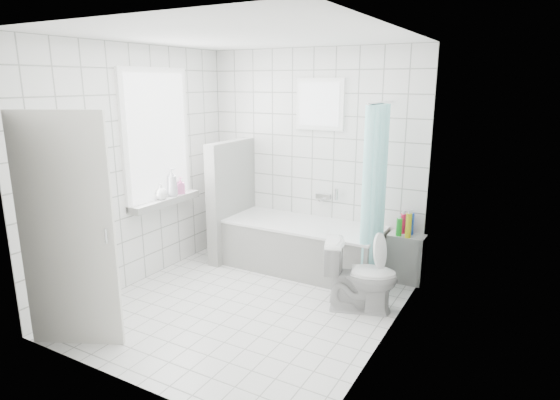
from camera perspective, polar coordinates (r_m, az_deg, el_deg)
The scene contains 19 objects.
ground at distance 4.89m, azimuth -4.05°, elevation -12.63°, with size 3.00×3.00×0.00m, color white.
ceiling at distance 4.38m, azimuth -4.68°, elevation 19.32°, with size 3.00×3.00×0.00m, color white.
wall_back at distance 5.75m, azimuth 3.95°, elevation 5.11°, with size 2.80×0.02×2.60m, color white.
wall_front at distance 3.35m, azimuth -18.62°, elevation -2.25°, with size 2.80×0.02×2.60m, color white.
wall_left at distance 5.35m, azimuth -16.99°, elevation 3.84°, with size 0.02×3.00×2.60m, color white.
wall_right at distance 3.88m, azimuth 13.17°, elevation 0.33°, with size 0.02×3.00×2.60m, color white.
window_left at distance 5.49m, azimuth -14.63°, elevation 7.41°, with size 0.01×0.90×1.40m, color white.
window_back at distance 5.60m, azimuth 4.81°, elevation 11.54°, with size 0.50×0.01×0.50m, color white.
window_sill at distance 5.59m, azimuth -13.82°, elevation -0.15°, with size 0.18×1.02×0.08m, color white.
door at distance 4.22m, azimuth -24.54°, elevation -3.71°, with size 0.04×0.80×2.00m, color silver.
bathtub at distance 5.64m, azimuth 2.84°, elevation -5.66°, with size 1.87×0.77×0.58m.
partition_wall at distance 5.96m, azimuth -5.96°, elevation -0.02°, with size 0.15×0.85×1.50m, color white.
tiled_ledge at distance 5.50m, azimuth 15.07°, elevation -6.85°, with size 0.40×0.24×0.55m, color white.
toilet at distance 4.72m, azimuth 9.81°, elevation -9.07°, with size 0.40×0.70×0.72m, color silver.
curtain_rod at distance 4.96m, azimuth 12.22°, elevation 11.52°, with size 0.02×0.02×0.80m, color silver.
shower_curtain at distance 4.96m, azimuth 11.23°, elevation 1.04°, with size 0.14×0.48×1.78m, color #54F6F0, non-canonical shape.
tub_faucet at distance 5.73m, azimuth 5.29°, elevation 0.46°, with size 0.18×0.06×0.06m, color silver.
sill_bottles at distance 5.59m, azimuth -13.32°, elevation 1.69°, with size 0.19×0.49×0.33m.
ledge_bottles at distance 5.36m, azimuth 15.08°, elevation -2.95°, with size 0.17×0.19×0.27m.
Camera 1 is at (2.42, -3.63, 2.21)m, focal length 30.00 mm.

